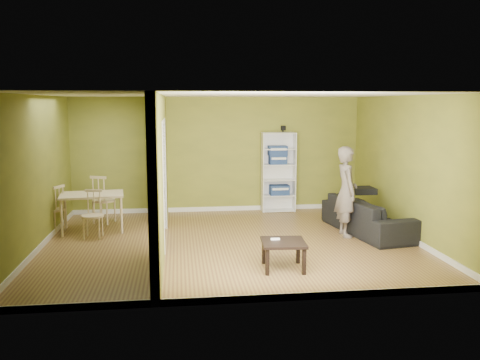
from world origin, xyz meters
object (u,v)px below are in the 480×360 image
(dining_table, at_px, (92,198))
(chair_far, at_px, (104,199))
(coffee_table, at_px, (283,246))
(bookshelf, at_px, (278,172))
(chair_left, at_px, (53,208))
(person, at_px, (347,184))
(chair_near, at_px, (93,214))
(sofa, at_px, (368,210))

(dining_table, relative_size, chair_far, 1.17)
(coffee_table, bearing_deg, bookshelf, 79.96)
(dining_table, distance_m, chair_left, 0.78)
(dining_table, height_order, chair_far, chair_far)
(chair_left, bearing_deg, bookshelf, 130.54)
(chair_left, bearing_deg, coffee_table, 79.43)
(bookshelf, height_order, coffee_table, bookshelf)
(bookshelf, distance_m, dining_table, 4.18)
(person, xyz_separation_m, dining_table, (-4.75, 0.95, -0.33))
(dining_table, bearing_deg, chair_near, -81.00)
(person, bearing_deg, dining_table, 80.38)
(sofa, height_order, chair_left, chair_left)
(bookshelf, distance_m, coffee_table, 4.21)
(person, xyz_separation_m, chair_near, (-4.66, 0.41, -0.54))
(person, bearing_deg, bookshelf, 20.93)
(person, bearing_deg, chair_far, 72.49)
(dining_table, xyz_separation_m, chair_near, (0.09, -0.54, -0.21))
(sofa, height_order, chair_far, chair_far)
(dining_table, xyz_separation_m, chair_left, (-0.75, 0.04, -0.20))
(sofa, relative_size, person, 1.15)
(chair_near, height_order, chair_far, chair_far)
(person, xyz_separation_m, chair_far, (-4.63, 1.61, -0.48))
(coffee_table, bearing_deg, sofa, 43.14)
(sofa, height_order, bookshelf, bookshelf)
(chair_near, bearing_deg, coffee_table, -31.50)
(coffee_table, distance_m, chair_near, 3.79)
(chair_left, height_order, chair_far, chair_far)
(sofa, bearing_deg, coffee_table, 123.71)
(bookshelf, bearing_deg, person, -70.77)
(bookshelf, distance_m, chair_far, 3.90)
(coffee_table, relative_size, dining_table, 0.54)
(chair_left, bearing_deg, dining_table, 111.13)
(chair_near, bearing_deg, bookshelf, 30.23)
(coffee_table, xyz_separation_m, chair_far, (-3.08, 3.37, 0.14))
(bookshelf, height_order, dining_table, bookshelf)
(chair_left, relative_size, chair_far, 0.91)
(chair_left, bearing_deg, sofa, 106.50)
(sofa, height_order, person, person)
(person, relative_size, chair_near, 2.22)
(person, height_order, coffee_table, person)
(dining_table, bearing_deg, sofa, -8.46)
(coffee_table, bearing_deg, person, 48.64)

